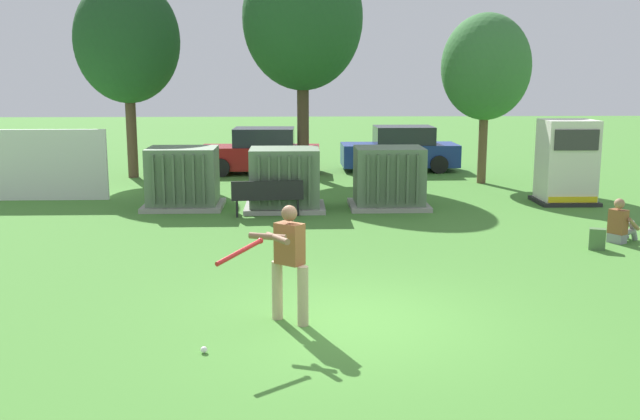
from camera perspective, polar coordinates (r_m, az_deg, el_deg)
The scene contains 16 objects.
ground_plane at distance 10.83m, azimuth 2.70°, elevation -8.71°, with size 96.00×96.00×0.00m, color #478433.
fence_panel at distance 22.20m, azimuth -22.30°, elevation 3.27°, with size 4.80×0.12×2.00m, color white.
transformer_west at distance 19.75m, azimuth -10.65°, elevation 2.42°, with size 2.10×1.70×1.62m.
transformer_mid_west at distance 19.20m, azimuth -2.78°, elevation 2.36°, with size 2.10×1.70×1.62m.
transformer_mid_east at distance 19.55m, azimuth 5.40°, elevation 2.48°, with size 2.10×1.70×1.62m.
generator_enclosure at distance 21.19m, azimuth 18.71°, elevation 3.55°, with size 1.60×1.40×2.30m.
park_bench at distance 18.37m, azimuth -4.14°, elevation 1.16°, with size 1.83×0.54×0.92m.
batter at distance 10.49m, azimuth -2.59°, elevation -3.79°, with size 1.22×1.40×1.74m.
sports_ball at distance 9.79m, azimuth -9.06°, elevation -10.73°, with size 0.09×0.09×0.09m, color white.
seated_spectator at distance 16.85m, azimuth 22.42°, elevation -1.08°, with size 0.78×0.68×0.96m.
backpack at distance 16.03m, azimuth 20.83°, elevation -2.15°, with size 0.37×0.34×0.44m.
tree_left at distance 25.71m, azimuth -14.83°, elevation 12.63°, with size 3.49×3.49×6.67m.
tree_center_left at distance 25.36m, azimuth -1.37°, elevation 14.71°, with size 4.06×4.06×7.76m.
tree_center_right at distance 24.15m, azimuth 12.83°, elevation 10.81°, with size 2.83×2.83×5.41m.
parked_car_leftmost at distance 26.05m, azimuth -4.62°, elevation 4.51°, with size 4.25×2.02×1.62m.
parked_car_left_of_center at distance 26.92m, azimuth 6.29°, elevation 4.68°, with size 4.22×1.96×1.62m.
Camera 1 is at (-0.87, -10.17, 3.63)m, focal length 40.97 mm.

